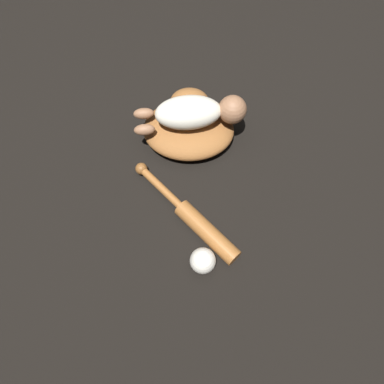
# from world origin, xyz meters

# --- Properties ---
(ground_plane) EXTENTS (6.00, 6.00, 0.00)m
(ground_plane) POSITION_xyz_m (0.00, 0.00, 0.00)
(ground_plane) COLOR black
(baseball_glove) EXTENTS (0.32, 0.31, 0.09)m
(baseball_glove) POSITION_xyz_m (-0.03, 0.02, 0.05)
(baseball_glove) COLOR #935B2D
(baseball_glove) RESTS_ON ground
(baby_figure) EXTENTS (0.38, 0.15, 0.10)m
(baby_figure) POSITION_xyz_m (-0.01, 0.00, 0.14)
(baby_figure) COLOR silver
(baby_figure) RESTS_ON baseball_glove
(baseball_bat) EXTENTS (0.36, 0.33, 0.06)m
(baseball_bat) POSITION_xyz_m (0.01, -0.33, 0.03)
(baseball_bat) COLOR #9E602D
(baseball_bat) RESTS_ON ground
(baseball) EXTENTS (0.08, 0.08, 0.08)m
(baseball) POSITION_xyz_m (0.04, -0.46, 0.04)
(baseball) COLOR silver
(baseball) RESTS_ON ground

